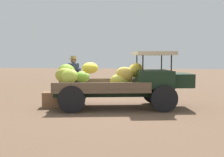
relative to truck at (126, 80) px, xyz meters
The scene contains 4 objects.
ground_plane 1.04m from the truck, behind, with size 60.00×60.00×0.00m, color brown.
truck is the anchor object (origin of this frame).
farmer 2.41m from the truck, 152.15° to the left, with size 0.56×0.53×1.72m.
wooden_crate 2.57m from the truck, behind, with size 0.54×0.44×0.51m, color brown.
Camera 1 is at (1.52, -8.74, 1.68)m, focal length 43.34 mm.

